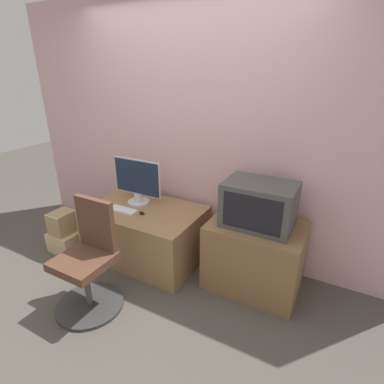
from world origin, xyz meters
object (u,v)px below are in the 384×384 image
at_px(office_chair, 89,266).
at_px(mouse, 142,213).
at_px(cardboard_box_lower, 66,241).
at_px(main_monitor, 137,182).
at_px(book, 61,265).
at_px(crt_tv, 259,204).
at_px(keyboard, 123,210).

bearing_deg(office_chair, mouse, 86.95).
bearing_deg(cardboard_box_lower, main_monitor, 30.89).
distance_m(office_chair, book, 0.82).
bearing_deg(main_monitor, cardboard_box_lower, -149.11).
relative_size(crt_tv, cardboard_box_lower, 1.84).
relative_size(main_monitor, office_chair, 0.60).
bearing_deg(main_monitor, book, -128.00).
xyz_separation_m(mouse, crt_tv, (1.09, 0.22, 0.25)).
height_order(crt_tv, book, crt_tv).
xyz_separation_m(crt_tv, office_chair, (-1.13, -0.91, -0.44)).
bearing_deg(cardboard_box_lower, book, -52.19).
bearing_deg(main_monitor, mouse, -46.59).
relative_size(keyboard, office_chair, 0.32).
distance_m(mouse, office_chair, 0.71).
distance_m(keyboard, cardboard_box_lower, 0.87).
distance_m(crt_tv, cardboard_box_lower, 2.19).
height_order(mouse, book, mouse).
bearing_deg(book, cardboard_box_lower, 127.81).
bearing_deg(main_monitor, office_chair, -79.61).
relative_size(keyboard, mouse, 4.92).
relative_size(keyboard, book, 1.42).
height_order(main_monitor, keyboard, main_monitor).
relative_size(main_monitor, cardboard_box_lower, 1.77).
bearing_deg(office_chair, main_monitor, 100.39).
height_order(crt_tv, cardboard_box_lower, crt_tv).
distance_m(cardboard_box_lower, book, 0.33).
bearing_deg(cardboard_box_lower, office_chair, -27.61).
bearing_deg(office_chair, crt_tv, 38.77).
xyz_separation_m(main_monitor, keyboard, (-0.02, -0.23, -0.23)).
bearing_deg(crt_tv, mouse, -168.58).
xyz_separation_m(mouse, cardboard_box_lower, (-0.93, -0.22, -0.47)).
bearing_deg(keyboard, office_chair, -74.38).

